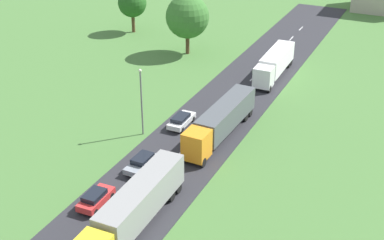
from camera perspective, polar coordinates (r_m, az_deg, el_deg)
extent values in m
cube|color=#2B2B30|center=(54.28, -3.34, -5.69)|extent=(10.00, 140.00, 0.06)
cube|color=white|center=(48.03, -8.58, -10.89)|extent=(0.16, 2.40, 0.01)
cube|color=white|center=(53.34, -3.99, -6.31)|extent=(0.16, 2.40, 0.01)
cube|color=white|center=(58.32, -0.82, -3.07)|extent=(0.16, 2.40, 0.01)
cube|color=white|center=(64.68, 2.30, 0.14)|extent=(0.16, 2.40, 0.01)
cube|color=white|center=(70.32, 4.49, 2.39)|extent=(0.16, 2.40, 0.01)
cube|color=white|center=(76.69, 6.51, 4.47)|extent=(0.16, 2.40, 0.01)
cube|color=white|center=(82.88, 8.15, 6.13)|extent=(0.16, 2.40, 0.01)
cube|color=white|center=(88.34, 9.38, 7.38)|extent=(0.16, 2.40, 0.01)
cube|color=white|center=(94.32, 10.57, 8.57)|extent=(0.16, 2.40, 0.01)
cube|color=white|center=(100.05, 11.56, 9.55)|extent=(0.16, 2.40, 0.01)
cube|color=gray|center=(46.88, -5.39, -8.31)|extent=(2.66, 11.88, 2.93)
cube|color=black|center=(47.86, -5.30, -9.93)|extent=(1.06, 11.26, 0.24)
cylinder|color=black|center=(50.01, -2.22, -8.12)|extent=(0.36, 1.00, 1.00)
cylinder|color=black|center=(50.84, -4.35, -7.53)|extent=(0.36, 1.00, 1.00)
cylinder|color=black|center=(51.05, -1.50, -7.29)|extent=(0.36, 1.00, 1.00)
cylinder|color=black|center=(51.86, -3.60, -6.73)|extent=(0.36, 1.00, 1.00)
cube|color=orange|center=(55.08, 0.50, -2.65)|extent=(2.51, 2.62, 2.98)
cube|color=black|center=(53.87, -0.08, -2.73)|extent=(2.10, 0.16, 1.31)
cube|color=#4C5156|center=(60.98, 3.66, 0.59)|extent=(2.84, 11.76, 2.70)
cube|color=black|center=(61.69, 3.61, -0.70)|extent=(1.23, 11.13, 0.24)
cylinder|color=black|center=(54.95, 1.17, -4.54)|extent=(0.38, 1.01, 1.00)
cylinder|color=black|center=(55.76, -0.77, -4.02)|extent=(0.38, 1.01, 1.00)
cylinder|color=black|center=(64.28, 5.74, 0.33)|extent=(0.38, 1.01, 1.00)
cylinder|color=black|center=(64.97, 4.02, 0.71)|extent=(0.38, 1.01, 1.00)
cylinder|color=black|center=(65.45, 6.20, 0.82)|extent=(0.38, 1.01, 1.00)
cylinder|color=black|center=(66.14, 4.51, 1.19)|extent=(0.38, 1.01, 1.00)
cube|color=white|center=(72.45, 7.65, 4.60)|extent=(2.49, 2.38, 2.72)
cube|color=black|center=(71.29, 7.41, 4.66)|extent=(2.10, 0.15, 1.20)
cube|color=white|center=(78.11, 9.07, 6.40)|extent=(2.73, 9.84, 2.63)
cube|color=black|center=(78.65, 8.99, 5.37)|extent=(1.11, 9.31, 0.24)
cylinder|color=black|center=(72.21, 8.24, 3.30)|extent=(0.37, 1.01, 1.00)
cylinder|color=black|center=(72.74, 6.66, 3.59)|extent=(0.37, 1.01, 1.00)
cylinder|color=black|center=(81.11, 10.27, 5.87)|extent=(0.37, 1.01, 1.00)
cylinder|color=black|center=(81.59, 8.85, 6.11)|extent=(0.37, 1.01, 1.00)
cylinder|color=black|center=(82.18, 10.49, 6.13)|extent=(0.37, 1.01, 1.00)
cylinder|color=black|center=(82.65, 9.07, 6.37)|extent=(0.37, 1.01, 1.00)
cube|color=red|center=(50.13, -10.22, -8.31)|extent=(1.84, 4.08, 0.64)
cube|color=black|center=(49.68, -10.40, -7.90)|extent=(1.52, 2.30, 0.49)
cylinder|color=black|center=(51.60, -10.07, -7.59)|extent=(0.24, 0.65, 0.64)
cylinder|color=black|center=(50.87, -8.61, -8.02)|extent=(0.24, 0.65, 0.64)
cylinder|color=black|center=(49.81, -11.81, -9.19)|extent=(0.24, 0.65, 0.64)
cylinder|color=black|center=(49.05, -10.31, -9.67)|extent=(0.24, 0.65, 0.64)
cube|color=#8C939E|center=(54.66, -5.41, -4.72)|extent=(1.91, 4.28, 0.58)
cube|color=black|center=(54.51, -5.31, -4.11)|extent=(1.57, 2.41, 0.55)
cylinder|color=black|center=(53.43, -5.48, -5.92)|extent=(0.24, 0.65, 0.64)
cylinder|color=black|center=(54.19, -6.92, -5.48)|extent=(0.24, 0.65, 0.64)
cylinder|color=black|center=(55.48, -3.91, -4.48)|extent=(0.24, 0.65, 0.64)
cylinder|color=black|center=(56.21, -5.31, -4.09)|extent=(0.24, 0.65, 0.64)
cube|color=white|center=(62.81, -1.13, -0.09)|extent=(1.81, 4.47, 0.59)
cube|color=black|center=(62.39, -1.22, 0.26)|extent=(1.50, 2.51, 0.46)
cylinder|color=black|center=(64.46, -1.16, 0.37)|extent=(0.23, 0.64, 0.64)
cylinder|color=black|center=(63.86, 0.09, 0.10)|extent=(0.23, 0.64, 0.64)
cylinder|color=black|center=(62.06, -2.38, -0.77)|extent=(0.23, 0.64, 0.64)
cylinder|color=black|center=(61.44, -1.09, -1.06)|extent=(0.23, 0.64, 0.64)
cylinder|color=slate|center=(59.86, -5.40, 1.74)|extent=(0.18, 0.18, 7.71)
sphere|color=silver|center=(58.27, -5.57, 5.27)|extent=(0.36, 0.36, 0.36)
cylinder|color=#513823|center=(85.30, -0.48, 8.22)|extent=(0.60, 0.60, 3.49)
sphere|color=#38702D|center=(84.01, -0.49, 10.99)|extent=(6.77, 6.77, 6.77)
cylinder|color=#513823|center=(96.48, -6.29, 10.29)|extent=(0.59, 0.59, 3.37)
sphere|color=#23561E|center=(95.52, -6.40, 12.33)|extent=(4.97, 4.97, 4.97)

